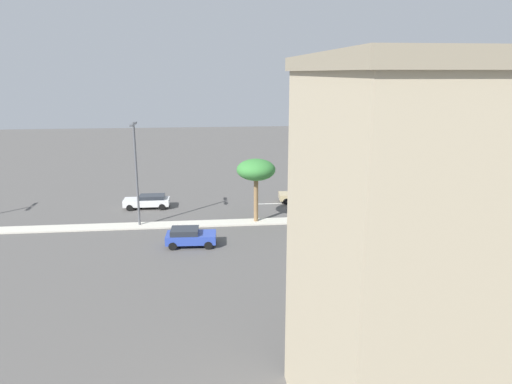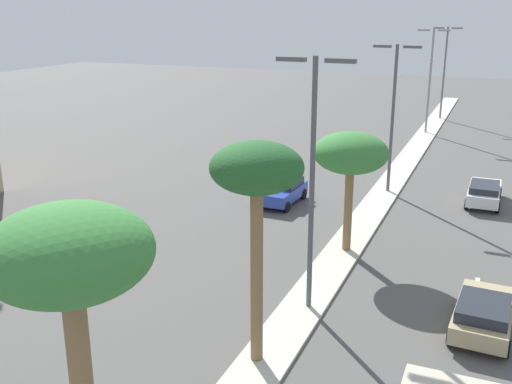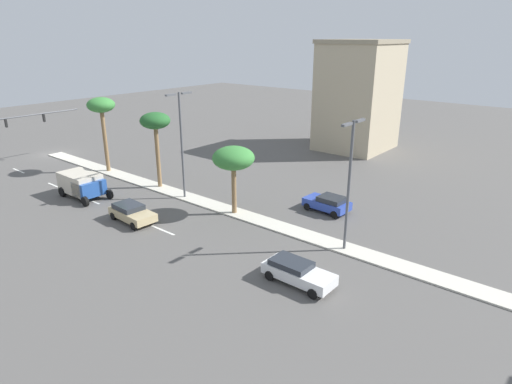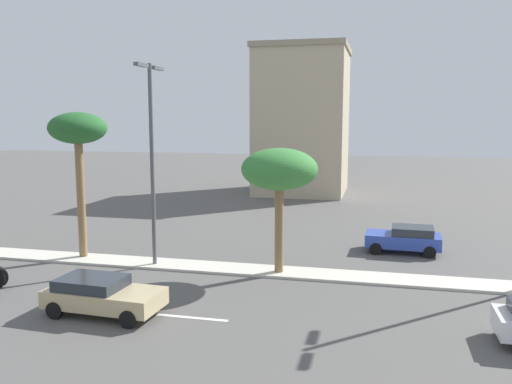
% 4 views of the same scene
% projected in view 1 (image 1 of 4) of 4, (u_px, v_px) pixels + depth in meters
% --- Properties ---
extents(ground_plane, '(160.00, 160.00, 0.00)m').
position_uv_depth(ground_plane, '(231.00, 223.00, 43.64)').
color(ground_plane, '#565451').
extents(median_curb, '(1.80, 86.83, 0.12)m').
position_uv_depth(median_curb, '(124.00, 226.00, 42.61)').
color(median_curb, beige).
rests_on(median_curb, ground).
extents(lane_stripe_near, '(0.20, 2.80, 0.01)m').
position_uv_depth(lane_stripe_near, '(494.00, 197.00, 52.82)').
color(lane_stripe_near, silver).
rests_on(lane_stripe_near, ground).
extents(lane_stripe_left, '(0.20, 2.80, 0.01)m').
position_uv_depth(lane_stripe_left, '(423.00, 199.00, 51.95)').
color(lane_stripe_left, silver).
rests_on(lane_stripe_left, ground).
extents(lane_stripe_mid, '(0.20, 2.80, 0.01)m').
position_uv_depth(lane_stripe_mid, '(364.00, 201.00, 51.25)').
color(lane_stripe_mid, silver).
rests_on(lane_stripe_mid, ground).
extents(lane_stripe_inboard, '(0.20, 2.80, 0.01)m').
position_uv_depth(lane_stripe_inboard, '(269.00, 204.00, 50.16)').
color(lane_stripe_inboard, silver).
rests_on(lane_stripe_inboard, ground).
extents(lane_stripe_front, '(0.20, 2.80, 0.01)m').
position_uv_depth(lane_stripe_front, '(141.00, 207.00, 48.76)').
color(lane_stripe_front, silver).
rests_on(lane_stripe_front, ground).
extents(lane_stripe_center, '(0.20, 2.80, 0.01)m').
position_uv_depth(lane_stripe_center, '(145.00, 207.00, 48.80)').
color(lane_stripe_center, silver).
rests_on(lane_stripe_center, ground).
extents(traffic_signal_gantry, '(17.67, 0.53, 6.19)m').
position_uv_depth(traffic_signal_gantry, '(499.00, 155.00, 55.30)').
color(traffic_signal_gantry, '#515459').
rests_on(traffic_signal_gantry, ground).
extents(directional_road_sign, '(0.10, 1.35, 3.30)m').
position_uv_depth(directional_road_sign, '(412.00, 163.00, 60.00)').
color(directional_road_sign, gray).
rests_on(directional_road_sign, ground).
extents(commercial_building, '(9.75, 8.63, 14.04)m').
position_uv_depth(commercial_building, '(434.00, 271.00, 15.85)').
color(commercial_building, tan).
rests_on(commercial_building, ground).
extents(palm_tree_far, '(2.95, 2.95, 8.16)m').
position_uv_depth(palm_tree_far, '(462.00, 143.00, 44.10)').
color(palm_tree_far, olive).
rests_on(palm_tree_far, median_curb).
extents(palm_tree_left, '(2.92, 2.92, 7.46)m').
position_uv_depth(palm_tree_left, '(371.00, 151.00, 43.13)').
color(palm_tree_left, olive).
rests_on(palm_tree_left, median_curb).
extents(palm_tree_near, '(3.52, 3.52, 5.81)m').
position_uv_depth(palm_tree_near, '(256.00, 170.00, 42.82)').
color(palm_tree_near, olive).
rests_on(palm_tree_near, median_curb).
extents(street_lamp_outboard, '(2.90, 0.24, 9.71)m').
position_uv_depth(street_lamp_outboard, '(324.00, 159.00, 43.32)').
color(street_lamp_outboard, '#515459').
rests_on(street_lamp_outboard, median_curb).
extents(street_lamp_mid, '(2.90, 0.24, 9.21)m').
position_uv_depth(street_lamp_mid, '(136.00, 166.00, 41.56)').
color(street_lamp_mid, '#515459').
rests_on(street_lamp_mid, median_curb).
extents(sedan_white_far, '(1.97, 4.58, 1.37)m').
position_uv_depth(sedan_white_far, '(148.00, 201.00, 48.36)').
color(sedan_white_far, silver).
rests_on(sedan_white_far, ground).
extents(sedan_tan_front, '(2.27, 4.42, 1.38)m').
position_uv_depth(sedan_tan_front, '(300.00, 195.00, 50.70)').
color(sedan_tan_front, tan).
rests_on(sedan_tan_front, ground).
extents(sedan_blue_inboard, '(2.23, 4.03, 1.44)m').
position_uv_depth(sedan_blue_inboard, '(190.00, 236.00, 37.86)').
color(sedan_blue_inboard, '#2D47AD').
rests_on(sedan_blue_inboard, ground).
extents(box_truck, '(2.77, 5.25, 2.26)m').
position_uv_depth(box_truck, '(378.00, 190.00, 50.91)').
color(box_truck, '#234C99').
rests_on(box_truck, ground).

